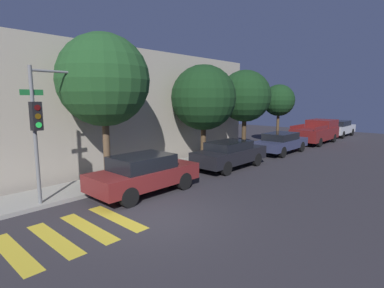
{
  "coord_description": "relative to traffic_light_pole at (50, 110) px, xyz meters",
  "views": [
    {
      "loc": [
        -5.64,
        -6.74,
        3.61
      ],
      "look_at": [
        4.02,
        2.1,
        1.6
      ],
      "focal_mm": 28.0,
      "sensor_mm": 36.0,
      "label": 1
    }
  ],
  "objects": [
    {
      "name": "ground_plane",
      "position": [
        1.51,
        -3.37,
        -3.21
      ],
      "size": [
        60.0,
        60.0,
        0.0
      ],
      "primitive_type": "plane",
      "color": "#2D2B30"
    },
    {
      "name": "pickup_truck",
      "position": [
        20.51,
        -1.27,
        -2.27
      ],
      "size": [
        5.23,
        2.13,
        1.84
      ],
      "color": "maroon",
      "rests_on": "ground"
    },
    {
      "name": "sedan_tail_of_row",
      "position": [
        26.25,
        -1.27,
        -2.41
      ],
      "size": [
        4.68,
        1.8,
        1.51
      ],
      "color": "#B7BABF",
      "rests_on": "ground"
    },
    {
      "name": "sedan_middle",
      "position": [
        8.44,
        -1.27,
        -2.45
      ],
      "size": [
        4.49,
        1.75,
        1.41
      ],
      "color": "black",
      "rests_on": "ground"
    },
    {
      "name": "traffic_light_pole",
      "position": [
        0.0,
        0.0,
        0.0
      ],
      "size": [
        2.48,
        0.56,
        4.63
      ],
      "color": "slate",
      "rests_on": "ground"
    },
    {
      "name": "sidewalk",
      "position": [
        1.51,
        0.85,
        -3.14
      ],
      "size": [
        26.0,
        2.04,
        0.14
      ],
      "primitive_type": "cube",
      "color": "gray",
      "rests_on": "ground"
    },
    {
      "name": "tree_far_end",
      "position": [
        12.68,
        0.62,
        0.52
      ],
      "size": [
        3.34,
        3.34,
        5.42
      ],
      "color": "#42301E",
      "rests_on": "ground"
    },
    {
      "name": "tree_behind_truck",
      "position": [
        17.47,
        0.62,
        0.22
      ],
      "size": [
        2.41,
        2.41,
        4.66
      ],
      "color": "#4C3823",
      "rests_on": "ground"
    },
    {
      "name": "sedan_far_end",
      "position": [
        14.25,
        -1.27,
        -2.48
      ],
      "size": [
        4.56,
        1.79,
        1.36
      ],
      "color": "#2D3351",
      "rests_on": "ground"
    },
    {
      "name": "crosswalk",
      "position": [
        -1.18,
        -2.57,
        -3.21
      ],
      "size": [
        4.21,
        2.6,
        0.0
      ],
      "color": "gold",
      "rests_on": "ground"
    },
    {
      "name": "tree_midblock",
      "position": [
        8.54,
        0.62,
        0.42
      ],
      "size": [
        3.57,
        3.57,
        5.42
      ],
      "color": "#4C3823",
      "rests_on": "ground"
    },
    {
      "name": "building_row",
      "position": [
        1.51,
        5.27,
        -0.17
      ],
      "size": [
        26.0,
        6.0,
        6.09
      ],
      "primitive_type": "cube",
      "color": "#A89E8E",
      "rests_on": "ground"
    },
    {
      "name": "sedan_near_corner",
      "position": [
        2.82,
        -1.27,
        -2.43
      ],
      "size": [
        4.27,
        1.86,
        1.49
      ],
      "color": "maroon",
      "rests_on": "ground"
    },
    {
      "name": "tree_near_corner",
      "position": [
        2.41,
        0.62,
        1.09
      ],
      "size": [
        3.65,
        3.65,
        6.14
      ],
      "color": "brown",
      "rests_on": "ground"
    }
  ]
}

